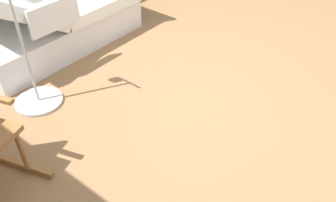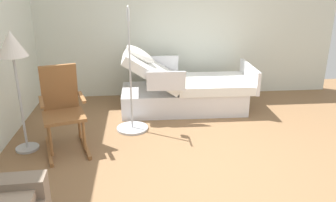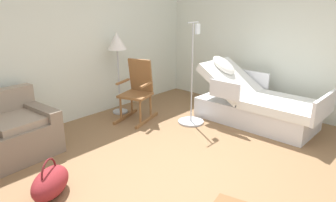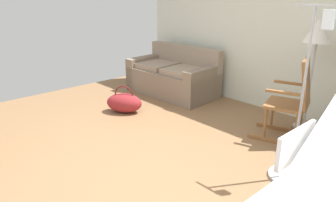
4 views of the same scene
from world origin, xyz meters
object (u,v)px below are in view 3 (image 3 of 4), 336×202
object	(u,v)px
duffel_bag	(50,182)
hospital_bed	(256,106)
floor_lamp	(117,47)
rocking_chair	(138,91)
iv_pole	(191,109)

from	to	relation	value
duffel_bag	hospital_bed	bearing A→B (deg)	-10.94
floor_lamp	rocking_chair	bearing A→B (deg)	-87.92
hospital_bed	rocking_chair	world-z (taller)	hospital_bed
hospital_bed	floor_lamp	bearing A→B (deg)	119.49
rocking_chair	duffel_bag	world-z (taller)	rocking_chair
duffel_bag	iv_pole	size ratio (longest dim) A/B	0.38
rocking_chair	iv_pole	distance (m)	0.98
hospital_bed	floor_lamp	xyz separation A→B (m)	(-1.20, 2.12, 0.92)
hospital_bed	duffel_bag	world-z (taller)	hospital_bed
hospital_bed	iv_pole	bearing A→B (deg)	130.98
floor_lamp	iv_pole	bearing A→B (deg)	-69.45
hospital_bed	iv_pole	distance (m)	1.09
floor_lamp	duffel_bag	world-z (taller)	floor_lamp
duffel_bag	iv_pole	distance (m)	2.68
duffel_bag	iv_pole	world-z (taller)	iv_pole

